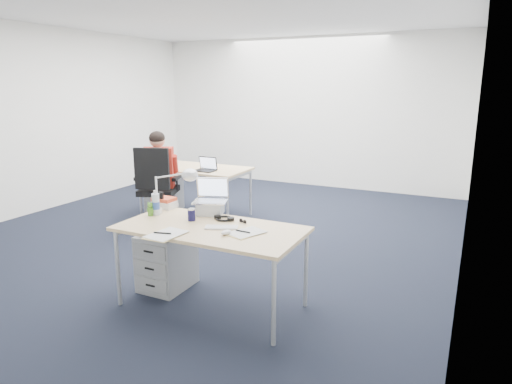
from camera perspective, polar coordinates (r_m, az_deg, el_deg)
floor at (r=6.03m, az=-5.79°, el=-5.36°), size 7.00×7.00×0.00m
room at (r=5.72m, az=-6.20°, el=11.12°), size 6.02×7.02×2.80m
desk_near at (r=3.96m, az=-5.68°, el=-5.03°), size 1.60×0.80×0.73m
desk_far at (r=6.82m, az=-7.67°, el=2.70°), size 1.60×0.80×0.73m
office_chair at (r=6.41m, az=-12.10°, el=-1.50°), size 0.91×0.91×1.12m
seated_person at (r=6.50m, az=-11.81°, el=1.83°), size 0.62×0.77×1.31m
drawer_pedestal_near at (r=4.52m, az=-11.07°, el=-8.35°), size 0.40×0.50×0.55m
drawer_pedestal_far at (r=7.26m, az=-11.42°, el=-0.08°), size 0.40×0.50×0.55m
silver_laptop at (r=4.29m, az=-5.76°, el=-0.64°), size 0.37×0.33×0.33m
wireless_keyboard at (r=3.91m, az=-4.34°, el=-4.41°), size 0.30×0.21×0.01m
computer_mouse at (r=3.74m, az=-3.76°, el=-5.06°), size 0.08×0.11×0.04m
headphones at (r=4.14m, az=-4.02°, el=-3.26°), size 0.20×0.16×0.03m
can_koozie at (r=4.14m, az=-8.06°, el=-2.81°), size 0.09×0.09×0.11m
water_bottle at (r=4.36m, az=-12.43°, el=-1.32°), size 0.08×0.08×0.23m
bear_figurine at (r=4.35m, az=-13.09°, el=-2.08°), size 0.08×0.07×0.13m
book_stack at (r=4.62m, az=-11.40°, el=-1.30°), size 0.27×0.24×0.10m
cordless_phone at (r=4.57m, az=-11.77°, el=-1.02°), size 0.05×0.03×0.17m
papers_left at (r=3.79m, az=-11.36°, el=-5.25°), size 0.24×0.33×0.01m
papers_right at (r=3.76m, az=-1.38°, el=-5.13°), size 0.30×0.35×0.01m
sunglasses at (r=4.05m, az=-1.65°, el=-3.70°), size 0.10×0.08×0.02m
desk_lamp at (r=4.27m, az=-10.79°, el=0.20°), size 0.44×0.20×0.49m
dark_laptop at (r=6.46m, az=-6.46°, el=3.50°), size 0.29×0.28×0.21m
far_cup at (r=6.64m, az=-6.55°, el=3.33°), size 0.09×0.09×0.11m
far_papers at (r=7.18m, az=-12.52°, el=3.44°), size 0.29×0.32×0.01m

